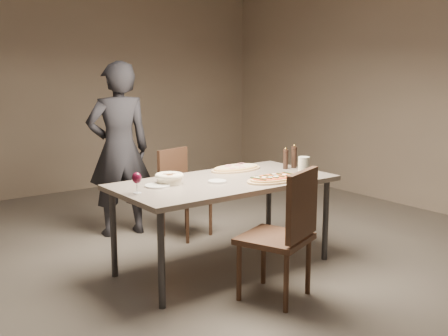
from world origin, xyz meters
TOP-DOWN VIEW (x-y plane):
  - room at (0.00, 0.00)m, footprint 7.00×7.00m
  - dining_table at (0.00, 0.00)m, footprint 1.80×0.90m
  - zucchini_pizza at (0.32, -0.26)m, footprint 0.53×0.29m
  - ham_pizza at (0.34, 0.28)m, footprint 0.51×0.28m
  - bread_basket at (-0.43, 0.15)m, footprint 0.23×0.23m
  - oil_dish at (-0.10, -0.04)m, footprint 0.15×0.15m
  - pepper_mill_left at (0.73, 0.05)m, footprint 0.05×0.05m
  - pepper_mill_right at (0.83, 0.05)m, footprint 0.05×0.05m
  - carafe at (0.53, -0.38)m, footprint 0.09×0.09m
  - wine_glass at (-0.79, 0.01)m, footprint 0.07×0.07m
  - side_plate at (-0.55, 0.12)m, footprint 0.20×0.20m
  - chair_near at (-0.04, -0.78)m, footprint 0.59×0.59m
  - chair_far at (0.21, 0.99)m, footprint 0.49×0.49m
  - diner at (-0.25, 1.37)m, footprint 0.69×0.53m

SIDE VIEW (x-z plane):
  - chair_far at x=0.21m, z-range 0.05..0.91m
  - chair_near at x=-0.04m, z-range 0.06..1.02m
  - dining_table at x=0.00m, z-range 0.32..1.07m
  - side_plate at x=-0.55m, z-range 0.75..0.76m
  - oil_dish at x=-0.10m, z-range 0.75..0.77m
  - ham_pizza at x=0.34m, z-range 0.75..0.78m
  - zucchini_pizza at x=0.32m, z-range 0.74..0.79m
  - bread_basket at x=-0.43m, z-range 0.76..0.84m
  - pepper_mill_left at x=0.73m, z-range 0.74..0.94m
  - carafe at x=0.53m, z-range 0.75..0.94m
  - pepper_mill_right at x=0.83m, z-range 0.74..0.96m
  - diner at x=-0.25m, z-range 0.00..1.71m
  - wine_glass at x=-0.79m, z-range 0.78..0.94m
  - room at x=0.00m, z-range -2.10..4.90m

